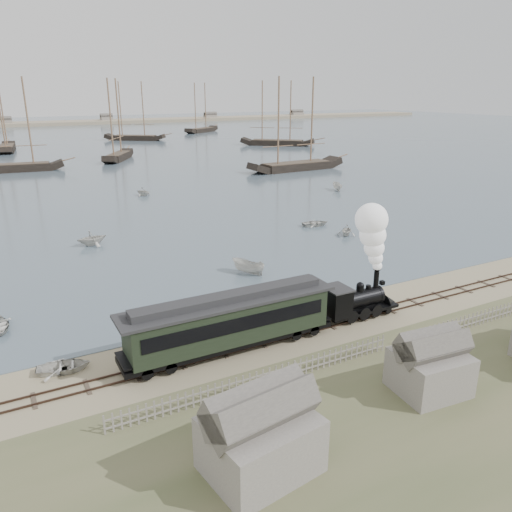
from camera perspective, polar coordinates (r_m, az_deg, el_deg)
name	(u,v)px	position (r m, az deg, el deg)	size (l,w,h in m)	color
ground	(293,320)	(39.58, 4.23, -7.32)	(600.00, 600.00, 0.00)	tan
harbor_water	(44,139)	(201.62, -23.08, 12.19)	(600.00, 336.00, 0.06)	#4D626E
rail_track	(307,330)	(38.07, 5.85, -8.41)	(120.00, 1.80, 0.16)	#37261E
picket_fence_west	(264,387)	(31.42, 0.88, -14.70)	(19.00, 0.10, 1.20)	slate
picket_fence_east	(482,324)	(42.57, 24.41, -7.11)	(15.00, 0.10, 1.20)	slate
shed_left	(260,469)	(25.89, 0.50, -23.15)	(5.00, 4.00, 4.10)	slate
shed_mid	(427,390)	(32.75, 18.98, -14.32)	(4.00, 3.50, 3.60)	slate
far_spit	(25,126)	(281.15, -24.85, 13.35)	(500.00, 20.00, 1.80)	tan
locomotive	(370,268)	(39.79, 12.95, -1.32)	(6.99, 2.61, 8.72)	black
passenger_coach	(230,320)	(34.22, -2.99, -7.30)	(15.24, 2.94, 3.70)	black
beached_dinghy	(64,366)	(34.98, -21.12, -11.69)	(3.33, 2.38, 0.69)	beige
rowboat_1	(92,238)	(60.61, -18.27, 1.99)	(3.36, 2.90, 1.77)	beige
rowboat_2	(248,267)	(48.66, -0.92, -1.26)	(3.60, 1.35, 1.39)	beige
rowboat_3	(315,223)	(66.48, 6.80, 3.76)	(3.61, 2.58, 0.75)	beige
rowboat_4	(347,230)	(62.50, 10.31, 2.94)	(2.64, 2.28, 1.39)	beige
rowboat_5	(337,187)	(90.96, 9.25, 7.83)	(3.49, 1.31, 1.35)	beige
rowboat_7	(143,191)	(87.30, -12.78, 7.22)	(2.82, 2.43, 1.49)	beige
schooner_2	(12,125)	(121.98, -26.15, 13.33)	(18.88, 4.36, 20.00)	black
schooner_3	(115,120)	(133.47, -15.80, 14.77)	(16.85, 3.89, 20.00)	black
schooner_4	(297,124)	(112.64, 4.73, 14.81)	(23.14, 5.34, 20.00)	black
schooner_5	(278,113)	(164.26, 2.49, 15.99)	(23.60, 5.45, 20.00)	black
schooner_7	(2,116)	(164.50, -27.03, 14.08)	(18.98, 4.38, 20.00)	black
schooner_8	(133,111)	(186.06, -13.89, 15.79)	(21.30, 4.92, 20.00)	black
schooner_9	(201,108)	(217.05, -6.32, 16.51)	(19.84, 4.58, 20.00)	black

